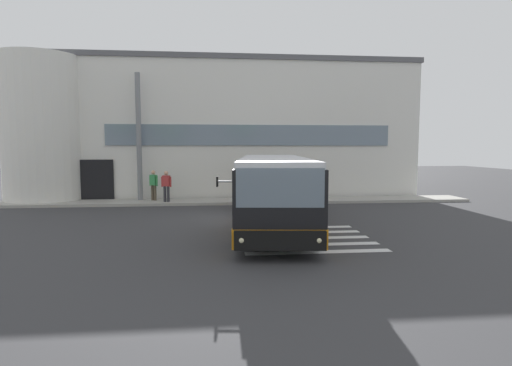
% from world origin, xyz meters
% --- Properties ---
extents(ground_plane, '(80.00, 90.00, 0.02)m').
position_xyz_m(ground_plane, '(0.00, 0.00, -0.01)').
color(ground_plane, '#353538').
rests_on(ground_plane, ground).
extents(bay_paint_stripes, '(4.40, 3.96, 0.01)m').
position_xyz_m(bay_paint_stripes, '(2.00, -4.20, 0.00)').
color(bay_paint_stripes, silver).
rests_on(bay_paint_stripes, ground).
extents(terminal_building, '(24.38, 13.80, 8.46)m').
position_xyz_m(terminal_building, '(-0.70, 11.64, 4.22)').
color(terminal_building, silver).
rests_on(terminal_building, ground).
extents(boarding_curb, '(26.58, 2.00, 0.15)m').
position_xyz_m(boarding_curb, '(0.00, 4.80, 0.07)').
color(boarding_curb, '#9E9B93').
rests_on(boarding_curb, ground).
extents(entry_support_column, '(0.28, 0.28, 7.03)m').
position_xyz_m(entry_support_column, '(-5.31, 5.40, 3.66)').
color(entry_support_column, slate).
rests_on(entry_support_column, boarding_curb).
extents(bus_main_foreground, '(4.10, 11.07, 2.70)m').
position_xyz_m(bus_main_foreground, '(1.23, -1.70, 1.33)').
color(bus_main_foreground, black).
rests_on(bus_main_foreground, ground).
extents(passenger_near_column, '(0.50, 0.40, 1.68)m').
position_xyz_m(passenger_near_column, '(-4.51, 5.05, 1.08)').
color(passenger_near_column, '#4C4233').
rests_on(passenger_near_column, boarding_curb).
extents(passenger_by_doorway, '(0.56, 0.46, 1.68)m').
position_xyz_m(passenger_by_doorway, '(-3.72, 4.43, 1.11)').
color(passenger_by_doorway, '#2D2D33').
rests_on(passenger_by_doorway, boarding_curb).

